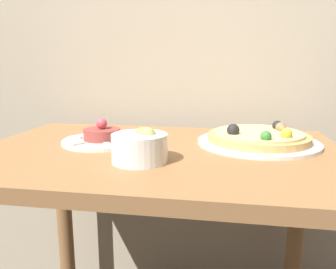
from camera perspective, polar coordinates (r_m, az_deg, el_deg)
dining_table at (r=0.95m, az=-1.63°, el=-10.70°), size 1.01×0.68×0.79m
pizza_plate at (r=0.99m, az=15.46°, el=-0.64°), size 0.35×0.35×0.07m
tartare_plate at (r=1.00m, az=-11.38°, el=-0.56°), size 0.24×0.24×0.07m
small_bowl at (r=0.78m, az=-4.87°, el=-2.12°), size 0.13×0.13×0.08m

